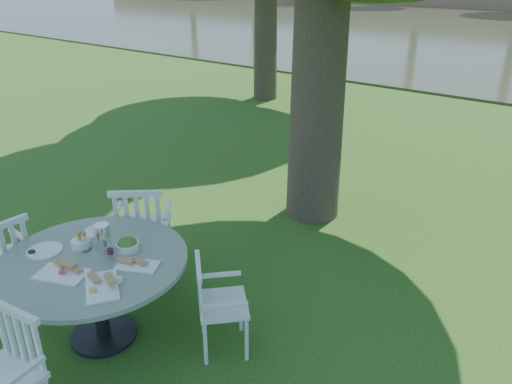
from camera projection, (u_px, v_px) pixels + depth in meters
ground at (244, 272)px, 5.24m from camera, size 140.00×140.00×0.00m
table at (94, 273)px, 4.06m from camera, size 1.52×1.52×0.78m
chair_ne at (213, 299)px, 4.01m from camera, size 0.58×0.58×0.83m
chair_nw at (141, 225)px, 4.94m from camera, size 0.70×0.69×1.01m
chair_sw at (2, 261)px, 4.37m from camera, size 0.48×0.51×0.98m
chair_se at (9, 365)px, 3.27m from camera, size 0.53×0.50×0.93m
tableware at (97, 251)px, 4.03m from camera, size 1.17×0.87×0.25m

